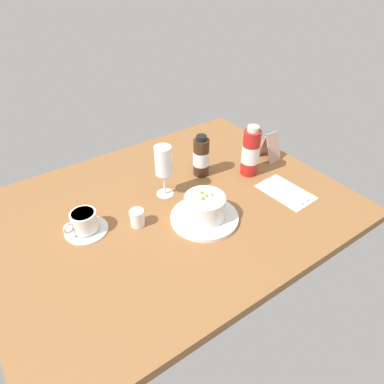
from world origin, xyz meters
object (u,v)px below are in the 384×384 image
Objects in this scene: sauce_bottle_red at (250,152)px; sauce_bottle_brown at (201,157)px; porridge_bowl at (205,209)px; coffee_cup at (84,223)px; menu_card at (270,146)px; wine_glass at (163,163)px; creamer_jug at (137,218)px; cutlery_setting at (285,191)px.

sauce_bottle_red reaches higher than sauce_bottle_brown.
porridge_bowl reaches higher than coffee_cup.
sauce_bottle_red is at bearing -167.18° from menu_card.
wine_glass is at bearing -170.34° from sauce_bottle_brown.
sauce_bottle_red is (45.80, 1.78, 5.82)cm from creamer_jug.
creamer_jug is at bearing -25.04° from coffee_cup.
sauce_bottle_brown is at bearing 167.05° from menu_card.
cutlery_setting is (30.43, -4.30, -3.57)cm from porridge_bowl.
coffee_cup is 59.77cm from sauce_bottle_red.
coffee_cup is (-31.23, 15.81, -0.80)cm from porridge_bowl.
menu_card is (13.20, 3.00, -3.13)cm from sauce_bottle_red.
sauce_bottle_red is 1.69× the size of menu_card.
cutlery_setting is at bearing -56.31° from sauce_bottle_brown.
coffee_cup reaches higher than creamer_jug.
menu_card is at bearing 4.63° from creamer_jug.
cutlery_setting is 22.12cm from menu_card.
cutlery_setting is 50.10cm from creamer_jug.
porridge_bowl is at bearing 171.96° from cutlery_setting.
wine_glass is at bearing 99.69° from porridge_bowl.
porridge_bowl is at bearing -160.95° from menu_card.
porridge_bowl is 30.65cm from sauce_bottle_red.
wine_glass is (14.65, 8.23, 9.34)cm from creamer_jug.
creamer_jug is at bearing 164.01° from cutlery_setting.
porridge_bowl is at bearing -80.31° from wine_glass.
sauce_bottle_brown is (31.52, 11.10, 4.29)cm from creamer_jug.
wine_glass is at bearing 175.56° from menu_card.
creamer_jug is 0.31× the size of sauce_bottle_red.
creamer_jug is (13.55, -6.33, -0.34)cm from coffee_cup.
sauce_bottle_brown is at bearing 56.08° from porridge_bowl.
sauce_bottle_brown is at bearing 123.69° from cutlery_setting.
creamer_jug is 19.22cm from wine_glass.
wine_glass is 17.84cm from sauce_bottle_brown.
menu_card is (44.34, -3.45, -6.64)cm from wine_glass.
creamer_jug is at bearing -175.37° from menu_card.
sauce_bottle_brown is (-16.59, 24.88, 6.72)cm from cutlery_setting.
creamer_jug is 33.69cm from sauce_bottle_brown.
sauce_bottle_brown is at bearing 6.04° from coffee_cup.
wine_glass is 32.00cm from sauce_bottle_red.
porridge_bowl is 1.89× the size of menu_card.
sauce_bottle_brown is (16.87, 2.87, -5.05)cm from wine_glass.
cutlery_setting is 30.65cm from sauce_bottle_brown.
menu_card is at bearing 19.05° from porridge_bowl.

